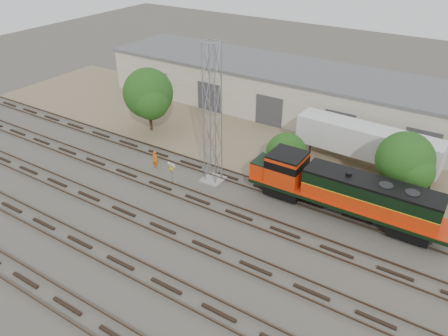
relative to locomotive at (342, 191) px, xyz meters
The scene contains 12 objects.
ground 9.14m from the locomotive, 137.47° to the right, with size 140.00×140.00×0.00m, color #47423A.
dirt_strip 11.34m from the locomotive, 126.01° to the left, with size 80.00×16.00×0.02m, color #726047.
tracks 11.32m from the locomotive, 126.01° to the right, with size 80.00×20.40×0.28m.
warehouse 18.18m from the locomotive, 110.94° to the left, with size 58.40×10.40×5.30m.
locomotive is the anchor object (origin of this frame).
signal_tower 11.86m from the locomotive, behind, with size 1.81×1.81×12.29m.
sign_post 14.25m from the locomotive, 164.75° to the right, with size 0.91×0.20×2.25m.
worker 17.17m from the locomotive, behind, with size 0.63×0.42×1.74m, color #DD5F0C.
semi_trailer 8.48m from the locomotive, 92.82° to the left, with size 13.18×3.29×4.02m.
tree_west 22.90m from the locomotive, behind, with size 5.55×5.29×6.91m.
tree_mid 7.65m from the locomotive, 148.40° to the left, with size 3.94×3.76×3.76m.
tree_east 5.72m from the locomotive, 50.14° to the left, with size 4.74×4.51×6.09m.
Camera 1 is at (13.98, -22.53, 20.54)m, focal length 35.00 mm.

